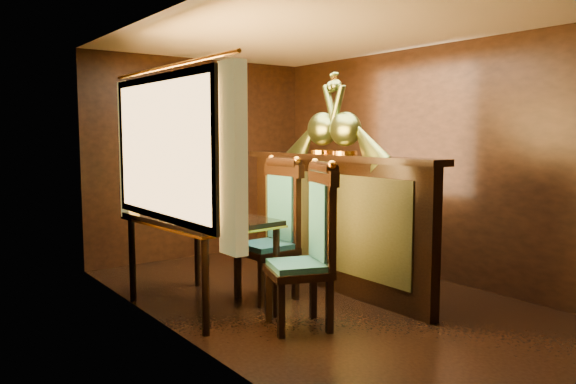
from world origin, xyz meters
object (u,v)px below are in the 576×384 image
object	(u,v)px
chair_left	(313,240)
peacock_left	(345,114)
chair_right	(277,224)
peacock_right	(322,114)
dining_table	(199,224)

from	to	relation	value
chair_left	peacock_left	world-z (taller)	peacock_left
chair_right	peacock_right	distance (m)	1.21
dining_table	peacock_left	distance (m)	1.74
dining_table	peacock_right	xyz separation A→B (m)	(1.36, -0.06, 1.00)
chair_right	peacock_right	xyz separation A→B (m)	(0.59, 0.04, 1.06)
chair_left	peacock_right	world-z (taller)	peacock_right
peacock_left	chair_left	bearing A→B (deg)	-146.10
dining_table	chair_right	xyz separation A→B (m)	(0.77, -0.10, -0.05)
chair_left	peacock_left	distance (m)	1.46
chair_right	chair_left	bearing A→B (deg)	-108.69
dining_table	peacock_right	size ratio (longest dim) A/B	1.84
chair_right	peacock_left	world-z (taller)	peacock_left
peacock_left	peacock_right	world-z (taller)	peacock_right
dining_table	chair_left	xyz separation A→B (m)	(0.51, -0.98, -0.05)
dining_table	peacock_left	bearing A→B (deg)	-21.42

